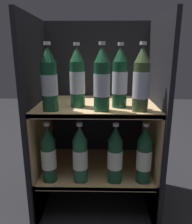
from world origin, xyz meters
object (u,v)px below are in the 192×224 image
at_px(bottle_upper_back_1, 120,79).
at_px(bottle_lower_front_1, 80,155).
at_px(bottle_lower_front_2, 115,156).
at_px(bottle_upper_back_0, 77,79).
at_px(bottle_lower_front_0, 49,155).
at_px(bottle_upper_front_2, 141,81).
at_px(bottle_upper_front_1, 102,81).
at_px(bottle_upper_front_0, 49,81).
at_px(bottle_lower_front_3, 144,156).

xyz_separation_m(bottle_upper_back_1, bottle_lower_front_1, (-0.18, -0.08, -0.35)).
relative_size(bottle_lower_front_1, bottle_lower_front_2, 1.00).
height_order(bottle_upper_back_0, bottle_lower_front_0, bottle_upper_back_0).
relative_size(bottle_upper_front_2, bottle_lower_front_2, 1.00).
xyz_separation_m(bottle_upper_front_1, bottle_lower_front_1, (-0.10, -0.00, -0.35)).
relative_size(bottle_upper_front_2, bottle_lower_front_1, 1.00).
bearing_deg(bottle_upper_front_0, bottle_upper_back_1, 14.30).
relative_size(bottle_upper_front_1, bottle_upper_front_2, 1.00).
xyz_separation_m(bottle_upper_front_2, bottle_lower_front_3, (0.03, 0.00, -0.35)).
relative_size(bottle_upper_front_0, bottle_upper_back_1, 1.00).
distance_m(bottle_upper_front_2, bottle_lower_front_1, 0.44).
xyz_separation_m(bottle_upper_front_1, bottle_upper_back_0, (-0.11, 0.08, -0.00)).
distance_m(bottle_upper_front_0, bottle_upper_front_1, 0.22).
bearing_deg(bottle_lower_front_2, bottle_lower_front_1, -180.00).
distance_m(bottle_upper_front_0, bottle_lower_front_2, 0.45).
bearing_deg(bottle_upper_front_1, bottle_lower_front_2, 0.00).
bearing_deg(bottle_upper_front_2, bottle_upper_back_1, 136.74).
relative_size(bottle_lower_front_2, bottle_lower_front_3, 1.00).
relative_size(bottle_upper_back_0, bottle_upper_back_1, 1.00).
bearing_deg(bottle_upper_front_2, bottle_upper_back_0, 164.29).
bearing_deg(bottle_lower_front_1, bottle_lower_front_2, 0.00).
xyz_separation_m(bottle_upper_front_0, bottle_upper_front_1, (0.22, 0.00, -0.00)).
bearing_deg(bottle_upper_front_2, bottle_upper_front_1, 180.00).
bearing_deg(bottle_upper_back_1, bottle_upper_front_0, -165.70).
relative_size(bottle_upper_front_0, bottle_lower_front_1, 1.00).
distance_m(bottle_upper_back_1, bottle_lower_front_2, 0.36).
distance_m(bottle_upper_front_2, bottle_lower_front_3, 0.35).
height_order(bottle_upper_back_1, bottle_lower_front_2, bottle_upper_back_1).
distance_m(bottle_upper_back_0, bottle_upper_back_1, 0.20).
distance_m(bottle_lower_front_1, bottle_lower_front_2, 0.16).
distance_m(bottle_upper_front_1, bottle_lower_front_3, 0.40).
xyz_separation_m(bottle_upper_front_0, bottle_lower_front_3, (0.42, 0.00, -0.35)).
xyz_separation_m(bottle_upper_front_0, bottle_upper_front_2, (0.39, 0.00, -0.00)).
bearing_deg(bottle_lower_front_1, bottle_upper_front_2, 0.00).
bearing_deg(bottle_lower_front_1, bottle_upper_back_0, 99.51).
height_order(bottle_upper_back_0, bottle_lower_front_2, bottle_upper_back_0).
height_order(bottle_upper_front_0, bottle_lower_front_3, bottle_upper_front_0).
bearing_deg(bottle_lower_front_2, bottle_upper_front_0, 180.00).
bearing_deg(bottle_upper_front_2, bottle_lower_front_1, -180.00).
bearing_deg(bottle_lower_front_2, bottle_lower_front_0, 180.00).
bearing_deg(bottle_upper_back_0, bottle_upper_front_2, -15.71).
relative_size(bottle_upper_front_2, bottle_upper_back_1, 1.00).
xyz_separation_m(bottle_upper_back_0, bottle_lower_front_1, (0.01, -0.08, -0.35)).
bearing_deg(bottle_lower_front_3, bottle_lower_front_1, -180.00).
height_order(bottle_upper_front_1, bottle_lower_front_0, bottle_upper_front_1).
xyz_separation_m(bottle_lower_front_0, bottle_lower_front_3, (0.45, 0.00, -0.00)).
height_order(bottle_upper_front_2, bottle_lower_front_2, bottle_upper_front_2).
xyz_separation_m(bottle_upper_back_0, bottle_lower_front_2, (0.18, -0.08, -0.35)).
bearing_deg(bottle_lower_front_2, bottle_lower_front_3, 0.00).
bearing_deg(bottle_lower_front_2, bottle_upper_front_2, 0.00).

